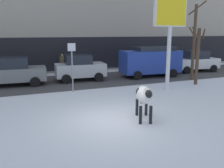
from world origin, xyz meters
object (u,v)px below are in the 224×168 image
billboard (171,16)px  bare_tree_right_lot (198,55)px  bare_tree_far_back (194,41)px  car_grey_sedan (12,72)px  cow_holstein (144,96)px  car_white_sedan (194,61)px  car_silver_hatchback (80,68)px  street_sign (72,64)px  pedestrian_near_billboard (62,64)px  car_blue_van (151,61)px

billboard → bare_tree_right_lot: bearing=11.6°
bare_tree_far_back → car_grey_sedan: bearing=167.8°
bare_tree_right_lot → bare_tree_far_back: bare_tree_far_back is taller
car_grey_sedan → bare_tree_far_back: (12.27, -2.65, 1.91)m
cow_holstein → car_white_sedan: car_white_sedan is taller
billboard → car_silver_hatchback: 7.20m
cow_holstein → bare_tree_right_lot: (6.58, 4.64, 0.97)m
car_grey_sedan → car_silver_hatchback: size_ratio=1.20×
bare_tree_right_lot → street_sign: (-8.12, 0.95, -0.30)m
car_white_sedan → pedestrian_near_billboard: 11.44m
car_silver_hatchback → pedestrian_near_billboard: car_silver_hatchback is taller
car_blue_van → street_sign: (-6.85, -2.82, 0.43)m
bare_tree_right_lot → street_sign: bare_tree_right_lot is taller
car_silver_hatchback → pedestrian_near_billboard: size_ratio=2.08×
car_blue_van → car_white_sedan: size_ratio=1.09×
bare_tree_right_lot → bare_tree_far_back: size_ratio=0.67×
pedestrian_near_billboard → street_sign: size_ratio=0.61×
car_grey_sedan → pedestrian_near_billboard: size_ratio=2.49×
car_blue_van → bare_tree_far_back: 3.51m
car_grey_sedan → car_silver_hatchback: 4.51m
billboard → pedestrian_near_billboard: (-4.95, 7.39, -3.43)m
bare_tree_far_back → cow_holstein: bearing=-140.6°
bare_tree_far_back → street_sign: bearing=-176.4°
car_silver_hatchback → pedestrian_near_billboard: bearing=106.0°
cow_holstein → bare_tree_right_lot: bare_tree_right_lot is taller
car_white_sedan → bare_tree_far_back: size_ratio=0.76×
billboard → pedestrian_near_billboard: 9.54m
cow_holstein → pedestrian_near_billboard: size_ratio=1.11×
pedestrian_near_billboard → car_white_sedan: bearing=-12.1°
car_blue_van → bare_tree_far_back: size_ratio=0.84×
car_blue_van → bare_tree_far_back: bearing=-45.7°
billboard → pedestrian_near_billboard: billboard is taller
bare_tree_right_lot → street_sign: 8.18m
bare_tree_right_lot → billboard: bearing=-168.4°
car_silver_hatchback → car_white_sedan: size_ratio=0.84×
car_white_sedan → street_sign: street_sign is taller
pedestrian_near_billboard → street_sign: 5.97m
car_silver_hatchback → car_blue_van: car_blue_van is taller
cow_holstein → bare_tree_far_back: 9.88m
car_white_sedan → street_sign: size_ratio=1.53×
cow_holstein → car_silver_hatchback: car_silver_hatchback is taller
street_sign → car_blue_van: bearing=22.4°
pedestrian_near_billboard → car_grey_sedan: bearing=-144.6°
billboard → pedestrian_near_billboard: size_ratio=3.21×
bare_tree_right_lot → cow_holstein: bearing=-144.8°
pedestrian_near_billboard → bare_tree_right_lot: (7.59, -6.85, 1.09)m
cow_holstein → pedestrian_near_billboard: (-1.01, 11.49, -0.12)m
cow_holstein → car_white_sedan: bearing=41.8°
billboard → street_sign: billboard is taller
bare_tree_right_lot → street_sign: size_ratio=1.34×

